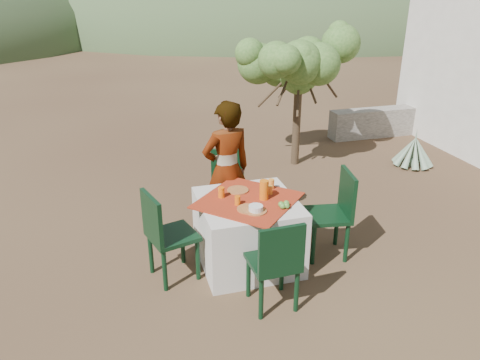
% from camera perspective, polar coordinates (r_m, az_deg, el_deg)
% --- Properties ---
extents(ground, '(160.00, 160.00, 0.00)m').
position_cam_1_polar(ground, '(5.63, 5.18, -7.80)').
color(ground, '#3A261A').
rests_on(ground, ground).
extents(table, '(1.30, 1.30, 0.76)m').
position_cam_1_polar(table, '(5.10, 0.95, -6.28)').
color(table, silver).
rests_on(table, ground).
extents(chair_far, '(0.53, 0.53, 0.92)m').
position_cam_1_polar(chair_far, '(5.97, -1.57, -0.29)').
color(chair_far, black).
rests_on(chair_far, ground).
extents(chair_near, '(0.45, 0.45, 0.95)m').
position_cam_1_polar(chair_near, '(4.35, 4.43, -9.89)').
color(chair_near, black).
rests_on(chair_near, ground).
extents(chair_left, '(0.56, 0.56, 0.99)m').
position_cam_1_polar(chair_left, '(4.81, -9.18, -6.35)').
color(chair_left, black).
rests_on(chair_left, ground).
extents(chair_right, '(0.53, 0.53, 1.00)m').
position_cam_1_polar(chair_right, '(5.27, 11.51, -3.60)').
color(chair_right, black).
rests_on(chair_right, ground).
extents(person, '(0.68, 0.52, 1.67)m').
position_cam_1_polar(person, '(5.49, -1.63, 1.21)').
color(person, '#8C6651').
rests_on(person, ground).
extents(shrub_tree, '(1.70, 1.67, 2.00)m').
position_cam_1_polar(shrub_tree, '(7.68, 7.50, 13.26)').
color(shrub_tree, '#473623').
rests_on(shrub_tree, ground).
extents(agave, '(0.68, 0.67, 0.71)m').
position_cam_1_polar(agave, '(8.33, 20.42, 3.24)').
color(agave, gray).
rests_on(agave, ground).
extents(stone_wall, '(2.60, 0.35, 0.55)m').
position_cam_1_polar(stone_wall, '(9.90, 17.99, 6.85)').
color(stone_wall, gray).
rests_on(stone_wall, ground).
extents(hill_near_right, '(48.00, 48.00, 20.00)m').
position_cam_1_polar(hill_near_right, '(42.86, 3.11, 19.50)').
color(hill_near_right, '#3F5831').
rests_on(hill_near_right, ground).
extents(hill_far_center, '(60.00, 60.00, 24.00)m').
position_cam_1_polar(hill_far_center, '(56.59, -19.21, 19.28)').
color(hill_far_center, gray).
rests_on(hill_far_center, ground).
extents(hill_far_right, '(36.00, 36.00, 14.00)m').
position_cam_1_polar(hill_far_right, '(58.68, 15.60, 19.80)').
color(hill_far_right, gray).
rests_on(hill_far_right, ground).
extents(plate_far, '(0.24, 0.24, 0.01)m').
position_cam_1_polar(plate_far, '(5.13, -0.26, -1.24)').
color(plate_far, brown).
rests_on(plate_far, table).
extents(plate_near, '(0.23, 0.23, 0.01)m').
position_cam_1_polar(plate_near, '(4.72, 1.00, -3.54)').
color(plate_near, brown).
rests_on(plate_near, table).
extents(glass_far, '(0.07, 0.07, 0.11)m').
position_cam_1_polar(glass_far, '(4.96, -2.29, -1.52)').
color(glass_far, orange).
rests_on(glass_far, table).
extents(glass_near, '(0.06, 0.06, 0.10)m').
position_cam_1_polar(glass_near, '(4.80, -0.31, -2.51)').
color(glass_near, orange).
rests_on(glass_near, table).
extents(juice_pitcher, '(0.10, 0.10, 0.21)m').
position_cam_1_polar(juice_pitcher, '(4.90, 2.94, -1.21)').
color(juice_pitcher, orange).
rests_on(juice_pitcher, table).
extents(bowl_plate, '(0.22, 0.22, 0.01)m').
position_cam_1_polar(bowl_plate, '(4.68, 1.94, -3.80)').
color(bowl_plate, brown).
rests_on(bowl_plate, table).
extents(white_bowl, '(0.15, 0.15, 0.05)m').
position_cam_1_polar(white_bowl, '(4.67, 1.94, -3.44)').
color(white_bowl, silver).
rests_on(white_bowl, bowl_plate).
extents(jar_left, '(0.06, 0.06, 0.09)m').
position_cam_1_polar(jar_left, '(5.05, 3.67, -1.22)').
color(jar_left, orange).
rests_on(jar_left, table).
extents(jar_right, '(0.07, 0.07, 0.11)m').
position_cam_1_polar(jar_right, '(5.18, 3.83, -0.47)').
color(jar_right, orange).
rests_on(jar_right, table).
extents(napkin_holder, '(0.07, 0.05, 0.08)m').
position_cam_1_polar(napkin_holder, '(5.04, 3.02, -1.35)').
color(napkin_holder, silver).
rests_on(napkin_holder, table).
extents(fruit_cluster, '(0.12, 0.11, 0.06)m').
position_cam_1_polar(fruit_cluster, '(4.77, 5.41, -3.03)').
color(fruit_cluster, '#4F8B32').
rests_on(fruit_cluster, table).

